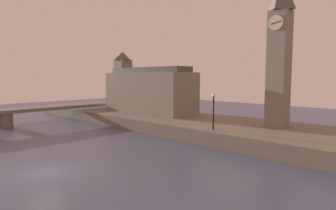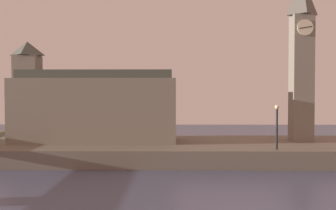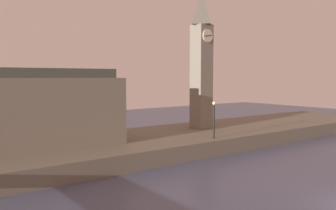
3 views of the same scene
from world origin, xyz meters
TOP-DOWN VIEW (x-y plane):
  - ground_plane at (0.00, 0.00)m, footprint 120.00×120.00m
  - far_embankment at (0.00, 20.00)m, footprint 70.00×12.00m
  - clock_tower at (7.30, 21.14)m, footprint 2.11×2.16m
  - parliament_hall at (-12.66, 20.62)m, footprint 15.16×5.33m
  - bridge_span at (-22.09, 3.69)m, footprint 2.11×32.58m
  - streetlamp at (3.50, 15.14)m, footprint 0.36×0.36m

SIDE VIEW (x-z plane):
  - ground_plane at x=0.00m, z-range 0.00..0.00m
  - far_embankment at x=0.00m, z-range 0.00..1.50m
  - bridge_span at x=-22.09m, z-range 0.60..2.98m
  - streetlamp at x=3.50m, z-range 1.97..5.57m
  - parliament_hall at x=-12.66m, z-range 0.12..9.50m
  - clock_tower at x=7.30m, z-range 1.79..17.40m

